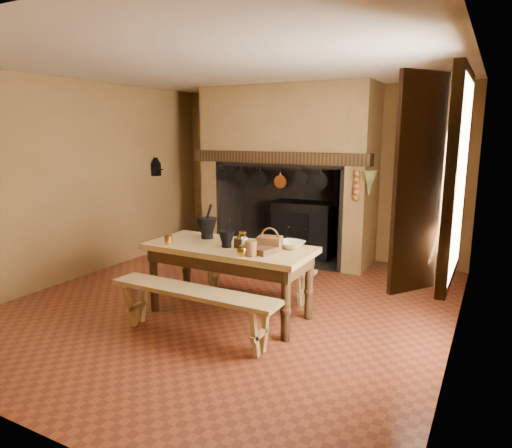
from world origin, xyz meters
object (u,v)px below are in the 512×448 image
Objects in this scene: bench_front at (193,302)px; mixing_bowl at (291,244)px; wicker_basket at (270,242)px; work_table at (229,257)px; coffee_grinder at (240,242)px; iron_range at (304,229)px.

bench_front is 6.43× the size of mixing_bowl.
mixing_bowl is 0.25m from wicker_basket.
work_table is 1.02× the size of bench_front.
coffee_grinder reaches higher than work_table.
work_table reaches higher than bench_front.
bench_front is 6.57× the size of wicker_basket.
bench_front is at bearing -86.75° from iron_range.
bench_front is 11.43× the size of coffee_grinder.
mixing_bowl is (0.65, 0.94, 0.47)m from bench_front.
work_table is 0.77m from bench_front.
work_table is (0.20, -2.73, 0.21)m from iron_range.
coffee_grinder is 0.56× the size of mixing_bowl.
wicker_basket is at bearing 6.60° from work_table.
work_table is 0.53m from wicker_basket.
work_table is 0.71m from mixing_bowl.
work_table is at bearing 176.06° from coffee_grinder.
iron_range reaches higher than work_table.
bench_front is at bearing -97.78° from coffee_grinder.
iron_range reaches higher than coffee_grinder.
mixing_bowl reaches higher than work_table.
wicker_basket is (-0.17, -0.18, 0.04)m from mixing_bowl.
mixing_bowl is (0.49, 0.26, -0.03)m from coffee_grinder.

